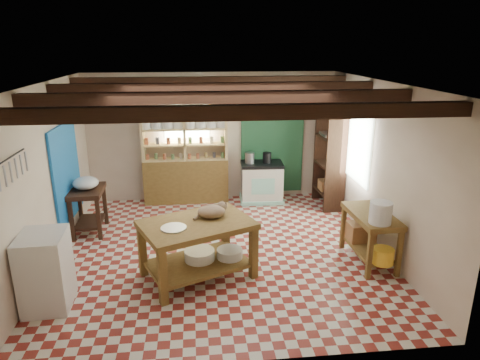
{
  "coord_description": "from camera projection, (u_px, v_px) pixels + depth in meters",
  "views": [
    {
      "loc": [
        -0.36,
        -6.1,
        3.13
      ],
      "look_at": [
        0.34,
        0.3,
        1.07
      ],
      "focal_mm": 32.0,
      "sensor_mm": 36.0,
      "label": 1
    }
  ],
  "objects": [
    {
      "name": "window_right",
      "position": [
        356.0,
        146.0,
        7.54
      ],
      "size": [
        0.02,
        1.3,
        1.2
      ],
      "primitive_type": "cube",
      "color": "beige",
      "rests_on": "wall_right"
    },
    {
      "name": "yellow_tub",
      "position": [
        383.0,
        256.0,
        5.94
      ],
      "size": [
        0.31,
        0.31,
        0.22
      ],
      "primitive_type": "cylinder",
      "rotation": [
        0.0,
        0.0,
        0.04
      ],
      "color": "yellow",
      "rests_on": "right_counter"
    },
    {
      "name": "work_table",
      "position": [
        198.0,
        249.0,
        5.91
      ],
      "size": [
        1.72,
        1.46,
        0.82
      ],
      "primitive_type": "cube",
      "rotation": [
        0.0,
        0.0,
        0.41
      ],
      "color": "brown",
      "rests_on": "floor"
    },
    {
      "name": "wall_right",
      "position": [
        380.0,
        167.0,
        6.63
      ],
      "size": [
        0.04,
        5.0,
        2.6
      ],
      "primitive_type": "cube",
      "color": "beige",
      "rests_on": "floor"
    },
    {
      "name": "white_bucket",
      "position": [
        381.0,
        213.0,
        5.84
      ],
      "size": [
        0.32,
        0.32,
        0.3
      ],
      "primitive_type": "cylinder",
      "rotation": [
        0.0,
        0.0,
        0.04
      ],
      "color": "silver",
      "rests_on": "right_counter"
    },
    {
      "name": "wall_front",
      "position": [
        236.0,
        248.0,
        4.0
      ],
      "size": [
        5.0,
        0.04,
        2.6
      ],
      "primitive_type": "cube",
      "color": "beige",
      "rests_on": "floor"
    },
    {
      "name": "cat",
      "position": [
        211.0,
        211.0,
        5.92
      ],
      "size": [
        0.49,
        0.46,
        0.18
      ],
      "primitive_type": "ellipsoid",
      "rotation": [
        0.0,
        0.0,
        0.58
      ],
      "color": "#957556",
      "rests_on": "work_table"
    },
    {
      "name": "shelving_unit",
      "position": [
        185.0,
        150.0,
        8.56
      ],
      "size": [
        1.7,
        0.34,
        2.2
      ],
      "primitive_type": "cube",
      "color": "#DABD7E",
      "rests_on": "floor"
    },
    {
      "name": "kettle_left",
      "position": [
        250.0,
        158.0,
        8.6
      ],
      "size": [
        0.2,
        0.2,
        0.22
      ],
      "primitive_type": "cylinder",
      "rotation": [
        0.0,
        0.0,
        -0.05
      ],
      "color": "#9F9FA6",
      "rests_on": "stove"
    },
    {
      "name": "pot_rack",
      "position": [
        277.0,
        96.0,
        8.17
      ],
      "size": [
        0.86,
        0.12,
        0.36
      ],
      "primitive_type": "cube",
      "color": "black",
      "rests_on": "ceiling"
    },
    {
      "name": "white_cabinet",
      "position": [
        46.0,
        271.0,
        5.22
      ],
      "size": [
        0.57,
        0.67,
        0.96
      ],
      "primitive_type": "cube",
      "rotation": [
        0.0,
        0.0,
        0.05
      ],
      "color": "silver",
      "rests_on": "floor"
    },
    {
      "name": "kettle_right",
      "position": [
        267.0,
        158.0,
        8.62
      ],
      "size": [
        0.18,
        0.18,
        0.21
      ],
      "primitive_type": "cylinder",
      "rotation": [
        0.0,
        0.0,
        -0.05
      ],
      "color": "black",
      "rests_on": "stove"
    },
    {
      "name": "basin_large",
      "position": [
        200.0,
        255.0,
        6.01
      ],
      "size": [
        0.56,
        0.56,
        0.15
      ],
      "primitive_type": "cylinder",
      "rotation": [
        0.0,
        0.0,
        0.41
      ],
      "color": "silver",
      "rests_on": "work_table"
    },
    {
      "name": "prep_table",
      "position": [
        89.0,
        211.0,
        7.33
      ],
      "size": [
        0.56,
        0.8,
        0.79
      ],
      "primitive_type": "cube",
      "rotation": [
        0.0,
        0.0,
        0.04
      ],
      "color": "#341D12",
      "rests_on": "floor"
    },
    {
      "name": "wall_left",
      "position": [
        45.0,
        178.0,
        6.11
      ],
      "size": [
        0.04,
        5.0,
        2.6
      ],
      "primitive_type": "cube",
      "color": "beige",
      "rests_on": "floor"
    },
    {
      "name": "stove",
      "position": [
        262.0,
        182.0,
        8.78
      ],
      "size": [
        0.87,
        0.61,
        0.82
      ],
      "primitive_type": "cube",
      "rotation": [
        0.0,
        0.0,
        -0.05
      ],
      "color": "beige",
      "rests_on": "floor"
    },
    {
      "name": "window_back",
      "position": [
        187.0,
        118.0,
        8.54
      ],
      "size": [
        0.9,
        0.02,
        0.8
      ],
      "primitive_type": "cube",
      "color": "beige",
      "rests_on": "wall_back"
    },
    {
      "name": "tall_rack",
      "position": [
        330.0,
        157.0,
        8.4
      ],
      "size": [
        0.4,
        0.86,
        2.0
      ],
      "primitive_type": "cube",
      "color": "#341D12",
      "rests_on": "floor"
    },
    {
      "name": "ceiling",
      "position": [
        218.0,
        83.0,
        5.97
      ],
      "size": [
        5.0,
        5.0,
        0.02
      ],
      "primitive_type": "cube",
      "color": "#3F3F44",
      "rests_on": "wall_back"
    },
    {
      "name": "ceiling_beams",
      "position": [
        218.0,
        92.0,
        6.01
      ],
      "size": [
        5.0,
        3.8,
        0.15
      ],
      "primitive_type": "cube",
      "color": "#341D12",
      "rests_on": "ceiling"
    },
    {
      "name": "basin_small",
      "position": [
        230.0,
        253.0,
        6.08
      ],
      "size": [
        0.48,
        0.48,
        0.13
      ],
      "primitive_type": "cylinder",
      "rotation": [
        0.0,
        0.0,
        0.41
      ],
      "color": "silver",
      "rests_on": "work_table"
    },
    {
      "name": "blue_wall_patch",
      "position": [
        66.0,
        173.0,
        7.03
      ],
      "size": [
        0.04,
        1.4,
        1.6
      ],
      "primitive_type": "cube",
      "color": "#1760AF",
      "rests_on": "wall_left"
    },
    {
      "name": "right_counter",
      "position": [
        369.0,
        237.0,
        6.34
      ],
      "size": [
        0.58,
        1.1,
        0.77
      ],
      "primitive_type": "cube",
      "rotation": [
        0.0,
        0.0,
        0.04
      ],
      "color": "brown",
      "rests_on": "floor"
    },
    {
      "name": "enamel_bowl",
      "position": [
        86.0,
        183.0,
        7.18
      ],
      "size": [
        0.44,
        0.44,
        0.21
      ],
      "primitive_type": "ellipsoid",
      "rotation": [
        0.0,
        0.0,
        0.04
      ],
      "color": "silver",
      "rests_on": "prep_table"
    },
    {
      "name": "wicker_basket",
      "position": [
        361.0,
        232.0,
        6.64
      ],
      "size": [
        0.41,
        0.33,
        0.28
      ],
      "primitive_type": "cube",
      "rotation": [
        0.0,
        0.0,
        0.04
      ],
      "color": "#92633B",
      "rests_on": "right_counter"
    },
    {
      "name": "steel_tray",
      "position": [
        174.0,
        228.0,
        5.58
      ],
      "size": [
        0.44,
        0.44,
        0.02
      ],
      "primitive_type": "cylinder",
      "rotation": [
        0.0,
        0.0,
        0.41
      ],
      "color": "#9F9FA6",
      "rests_on": "work_table"
    },
    {
      "name": "floor",
      "position": [
        221.0,
        251.0,
        6.77
      ],
      "size": [
        5.0,
        5.0,
        0.02
      ],
      "primitive_type": "cube",
      "color": "maroon",
      "rests_on": "ground"
    },
    {
      "name": "green_wall_patch",
      "position": [
        272.0,
        139.0,
        8.85
      ],
      "size": [
        1.3,
        0.04,
        2.3
      ],
      "primitive_type": "cube",
      "color": "#1E4D2D",
      "rests_on": "wall_back"
    },
    {
      "name": "utensil_rail",
      "position": [
        10.0,
        169.0,
        4.83
      ],
      "size": [
        0.06,
        0.9,
        0.28
      ],
      "primitive_type": "cube",
      "color": "black",
      "rests_on": "wall_left"
    },
    {
      "name": "wall_back",
      "position": [
        212.0,
        137.0,
        8.74
      ],
      "size": [
        5.0,
        0.04,
        2.6
      ],
      "primitive_type": "cube",
      "color": "beige",
      "rests_on": "floor"
    }
  ]
}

